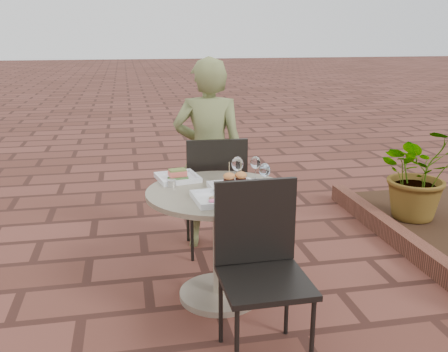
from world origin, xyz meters
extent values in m
plane|color=brown|center=(0.00, 0.00, 0.00)|extent=(60.00, 60.00, 0.00)
cylinder|color=gray|center=(0.03, 0.08, 0.02)|extent=(0.52, 0.52, 0.04)
cylinder|color=gray|center=(0.03, 0.08, 0.35)|extent=(0.08, 0.08, 0.70)
cylinder|color=gray|center=(0.03, 0.08, 0.71)|extent=(0.90, 0.90, 0.03)
cube|color=black|center=(0.13, 0.83, 0.45)|extent=(0.46, 0.46, 0.03)
cube|color=black|center=(0.12, 0.63, 0.70)|extent=(0.44, 0.05, 0.46)
cylinder|color=black|center=(0.33, 1.01, 0.22)|extent=(0.02, 0.02, 0.44)
cylinder|color=black|center=(-0.05, 1.03, 0.22)|extent=(0.02, 0.02, 0.44)
cylinder|color=black|center=(0.31, 0.63, 0.22)|extent=(0.02, 0.02, 0.44)
cylinder|color=black|center=(-0.07, 0.65, 0.22)|extent=(0.02, 0.02, 0.44)
cube|color=black|center=(0.14, -0.59, 0.45)|extent=(0.45, 0.45, 0.03)
cube|color=black|center=(0.14, -0.39, 0.70)|extent=(0.44, 0.04, 0.46)
cylinder|color=black|center=(-0.04, -0.78, 0.22)|extent=(0.02, 0.02, 0.44)
cylinder|color=black|center=(0.34, -0.78, 0.22)|extent=(0.02, 0.02, 0.44)
cylinder|color=black|center=(-0.05, -0.40, 0.22)|extent=(0.02, 0.02, 0.44)
cylinder|color=black|center=(0.33, -0.40, 0.22)|extent=(0.02, 0.02, 0.44)
imported|color=olive|center=(0.11, 0.91, 0.75)|extent=(0.61, 0.46, 1.49)
cube|color=silver|center=(-0.19, 0.36, 0.74)|extent=(0.30, 0.30, 0.01)
cube|color=#EE6254|center=(-0.19, 0.36, 0.77)|extent=(0.12, 0.09, 0.04)
cube|color=#5E682F|center=(-0.19, 0.36, 0.80)|extent=(0.12, 0.09, 0.01)
cube|color=silver|center=(0.13, 0.05, 0.74)|extent=(0.31, 0.31, 0.01)
cube|color=silver|center=(0.00, -0.10, 0.74)|extent=(0.31, 0.31, 0.01)
ellipsoid|color=#DD5B88|center=(-0.05, -0.17, 0.75)|extent=(0.05, 0.04, 0.02)
cylinder|color=white|center=(0.31, 0.06, 0.73)|extent=(0.06, 0.06, 0.00)
cylinder|color=white|center=(0.31, 0.06, 0.77)|extent=(0.01, 0.01, 0.07)
ellipsoid|color=white|center=(0.31, 0.06, 0.85)|extent=(0.07, 0.07, 0.09)
cylinder|color=white|center=(0.31, 0.06, 0.85)|extent=(0.05, 0.05, 0.04)
cylinder|color=white|center=(0.17, 0.20, 0.73)|extent=(0.06, 0.06, 0.00)
cylinder|color=white|center=(0.17, 0.20, 0.77)|extent=(0.01, 0.01, 0.08)
ellipsoid|color=white|center=(0.17, 0.20, 0.86)|extent=(0.08, 0.08, 0.09)
cylinder|color=white|center=(0.31, 0.27, 0.73)|extent=(0.06, 0.06, 0.00)
cylinder|color=white|center=(0.31, 0.27, 0.77)|extent=(0.01, 0.01, 0.07)
ellipsoid|color=white|center=(0.31, 0.27, 0.84)|extent=(0.07, 0.07, 0.08)
cylinder|color=silver|center=(-0.24, 0.22, 0.75)|extent=(0.06, 0.06, 0.04)
cube|color=brown|center=(1.60, 0.30, 0.07)|extent=(0.12, 3.00, 0.15)
imported|color=#33662D|center=(2.01, 1.02, 0.48)|extent=(0.85, 0.77, 0.84)
camera|label=1|loc=(-0.50, -2.78, 1.67)|focal=40.00mm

